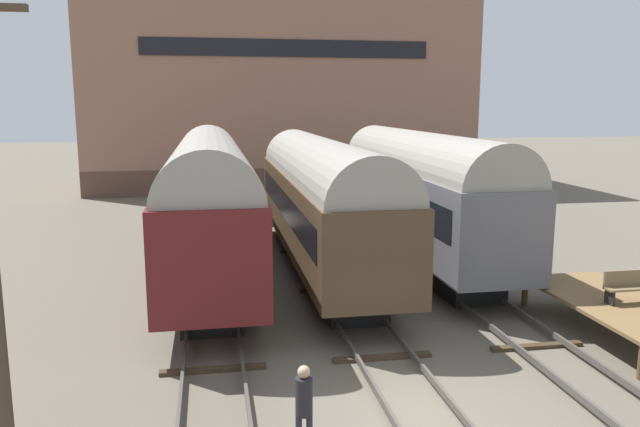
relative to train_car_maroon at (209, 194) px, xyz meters
name	(u,v)px	position (x,y,z in m)	size (l,w,h in m)	color
ground_plane	(421,416)	(4.31, -12.22, -3.08)	(200.00, 200.00, 0.00)	#60594C
track_middle	(421,409)	(4.31, -12.22, -2.94)	(2.60, 60.00, 0.26)	#4C4742
track_right	(606,393)	(8.61, -12.22, -2.94)	(2.60, 60.00, 0.26)	#4C4742
train_car_maroon	(209,194)	(0.00, 0.00, 0.00)	(3.10, 17.88, 5.42)	black
train_car_grey	(421,188)	(8.61, 0.47, -0.03)	(3.02, 15.43, 5.37)	black
train_car_brown	(322,196)	(4.31, -0.30, -0.13)	(3.04, 16.76, 5.20)	black
bench	(628,286)	(11.56, -8.75, -1.63)	(1.40, 0.40, 0.91)	brown
person_worker	(304,403)	(1.64, -13.36, -1.98)	(0.32, 0.32, 1.82)	#282833
warehouse_building	(278,67)	(5.67, 27.28, 6.30)	(28.96, 12.91, 18.75)	brown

